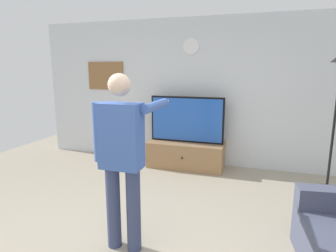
{
  "coord_description": "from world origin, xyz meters",
  "views": [
    {
      "loc": [
        1.05,
        -2.28,
        1.78
      ],
      "look_at": [
        -0.04,
        1.2,
        1.05
      ],
      "focal_mm": 30.28,
      "sensor_mm": 36.0,
      "label": 1
    }
  ],
  "objects_px": {
    "wall_clock": "(191,46)",
    "framed_picture": "(106,76)",
    "tv_stand": "(186,155)",
    "television": "(187,120)",
    "person_standing_nearer_lamp": "(122,154)"
  },
  "relations": [
    {
      "from": "wall_clock",
      "to": "framed_picture",
      "type": "height_order",
      "value": "wall_clock"
    },
    {
      "from": "tv_stand",
      "to": "television",
      "type": "height_order",
      "value": "television"
    },
    {
      "from": "tv_stand",
      "to": "wall_clock",
      "type": "relative_size",
      "value": 4.75
    },
    {
      "from": "television",
      "to": "framed_picture",
      "type": "distance_m",
      "value": 1.93
    },
    {
      "from": "person_standing_nearer_lamp",
      "to": "tv_stand",
      "type": "bearing_deg",
      "value": 89.78
    },
    {
      "from": "wall_clock",
      "to": "framed_picture",
      "type": "xyz_separation_m",
      "value": [
        -1.76,
        0.0,
        -0.54
      ]
    },
    {
      "from": "tv_stand",
      "to": "person_standing_nearer_lamp",
      "type": "relative_size",
      "value": 0.78
    },
    {
      "from": "tv_stand",
      "to": "framed_picture",
      "type": "distance_m",
      "value": 2.27
    },
    {
      "from": "tv_stand",
      "to": "framed_picture",
      "type": "bearing_deg",
      "value": 170.46
    },
    {
      "from": "television",
      "to": "tv_stand",
      "type": "bearing_deg",
      "value": -90.0
    },
    {
      "from": "wall_clock",
      "to": "person_standing_nearer_lamp",
      "type": "xyz_separation_m",
      "value": [
        -0.01,
        -2.82,
        -1.2
      ]
    },
    {
      "from": "television",
      "to": "wall_clock",
      "type": "xyz_separation_m",
      "value": [
        -0.0,
        0.24,
        1.3
      ]
    },
    {
      "from": "television",
      "to": "framed_picture",
      "type": "bearing_deg",
      "value": 171.94
    },
    {
      "from": "framed_picture",
      "to": "television",
      "type": "bearing_deg",
      "value": -8.06
    },
    {
      "from": "tv_stand",
      "to": "framed_picture",
      "type": "height_order",
      "value": "framed_picture"
    }
  ]
}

